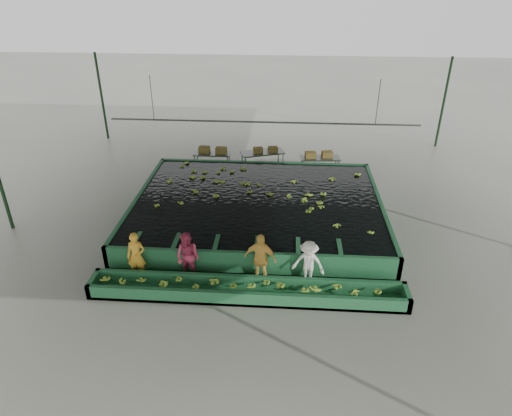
# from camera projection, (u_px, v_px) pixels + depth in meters

# --- Properties ---
(ground) EXTENTS (80.00, 80.00, 0.00)m
(ground) POSITION_uv_depth(u_px,v_px,m) (255.00, 237.00, 17.59)
(ground) COLOR gray
(ground) RESTS_ON ground
(shed_roof) EXTENTS (20.00, 22.00, 0.04)m
(shed_roof) POSITION_uv_depth(u_px,v_px,m) (255.00, 110.00, 15.23)
(shed_roof) COLOR gray
(shed_roof) RESTS_ON shed_posts
(shed_posts) EXTENTS (20.00, 22.00, 5.00)m
(shed_posts) POSITION_uv_depth(u_px,v_px,m) (255.00, 178.00, 16.41)
(shed_posts) COLOR #173318
(shed_posts) RESTS_ON ground
(flotation_tank) EXTENTS (10.00, 8.00, 0.90)m
(flotation_tank) POSITION_uv_depth(u_px,v_px,m) (258.00, 208.00, 18.70)
(flotation_tank) COLOR #1F5B32
(flotation_tank) RESTS_ON ground
(tank_water) EXTENTS (9.70, 7.70, 0.00)m
(tank_water) POSITION_uv_depth(u_px,v_px,m) (258.00, 200.00, 18.51)
(tank_water) COLOR black
(tank_water) RESTS_ON flotation_tank
(sorting_trough) EXTENTS (10.00, 1.00, 0.50)m
(sorting_trough) POSITION_uv_depth(u_px,v_px,m) (247.00, 290.00, 14.31)
(sorting_trough) COLOR #1F5B32
(sorting_trough) RESTS_ON ground
(cableway_rail) EXTENTS (0.08, 0.08, 14.00)m
(cableway_rail) POSITION_uv_depth(u_px,v_px,m) (263.00, 122.00, 20.57)
(cableway_rail) COLOR #59605B
(cableway_rail) RESTS_ON shed_roof
(rail_hanger_left) EXTENTS (0.04, 0.04, 2.00)m
(rail_hanger_left) POSITION_uv_depth(u_px,v_px,m) (152.00, 98.00, 20.41)
(rail_hanger_left) COLOR #59605B
(rail_hanger_left) RESTS_ON shed_roof
(rail_hanger_right) EXTENTS (0.04, 0.04, 2.00)m
(rail_hanger_right) POSITION_uv_depth(u_px,v_px,m) (378.00, 102.00, 19.79)
(rail_hanger_right) COLOR #59605B
(rail_hanger_right) RESTS_ON shed_roof
(worker_a) EXTENTS (0.63, 0.44, 1.67)m
(worker_a) POSITION_uv_depth(u_px,v_px,m) (136.00, 256.00, 14.96)
(worker_a) COLOR gold
(worker_a) RESTS_ON ground
(worker_b) EXTENTS (1.04, 0.94, 1.75)m
(worker_b) POSITION_uv_depth(u_px,v_px,m) (188.00, 257.00, 14.84)
(worker_b) COLOR #B53452
(worker_b) RESTS_ON ground
(worker_c) EXTENTS (1.14, 0.65, 1.83)m
(worker_c) POSITION_uv_depth(u_px,v_px,m) (260.00, 259.00, 14.67)
(worker_c) COLOR #FDCA54
(worker_c) RESTS_ON ground
(worker_d) EXTENTS (1.15, 0.82, 1.62)m
(worker_d) POSITION_uv_depth(u_px,v_px,m) (308.00, 264.00, 14.63)
(worker_d) COLOR white
(worker_d) RESTS_ON ground
(packing_table_left) EXTENTS (1.86, 0.76, 0.84)m
(packing_table_left) POSITION_uv_depth(u_px,v_px,m) (212.00, 161.00, 23.29)
(packing_table_left) COLOR #59605B
(packing_table_left) RESTS_ON ground
(packing_table_mid) EXTENTS (2.31, 1.52, 0.98)m
(packing_table_mid) POSITION_uv_depth(u_px,v_px,m) (262.00, 161.00, 23.10)
(packing_table_mid) COLOR #59605B
(packing_table_mid) RESTS_ON ground
(packing_table_right) EXTENTS (2.00, 0.94, 0.88)m
(packing_table_right) POSITION_uv_depth(u_px,v_px,m) (319.00, 166.00, 22.68)
(packing_table_right) COLOR #59605B
(packing_table_right) RESTS_ON ground
(box_stack_left) EXTENTS (1.45, 0.50, 0.31)m
(box_stack_left) POSITION_uv_depth(u_px,v_px,m) (213.00, 153.00, 23.13)
(box_stack_left) COLOR brown
(box_stack_left) RESTS_ON packing_table_left
(box_stack_mid) EXTENTS (1.26, 0.59, 0.26)m
(box_stack_mid) POSITION_uv_depth(u_px,v_px,m) (265.00, 152.00, 22.83)
(box_stack_mid) COLOR brown
(box_stack_mid) RESTS_ON packing_table_mid
(box_stack_right) EXTENTS (1.40, 0.59, 0.29)m
(box_stack_right) POSITION_uv_depth(u_px,v_px,m) (319.00, 157.00, 22.49)
(box_stack_right) COLOR brown
(box_stack_right) RESTS_ON packing_table_right
(floating_bananas) EXTENTS (9.09, 6.20, 0.12)m
(floating_bananas) POSITION_uv_depth(u_px,v_px,m) (259.00, 191.00, 19.21)
(floating_bananas) COLOR #83AA31
(floating_bananas) RESTS_ON tank_water
(trough_bananas) EXTENTS (8.84, 0.59, 0.12)m
(trough_bananas) POSITION_uv_depth(u_px,v_px,m) (247.00, 287.00, 14.24)
(trough_bananas) COLOR #83AA31
(trough_bananas) RESTS_ON sorting_trough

